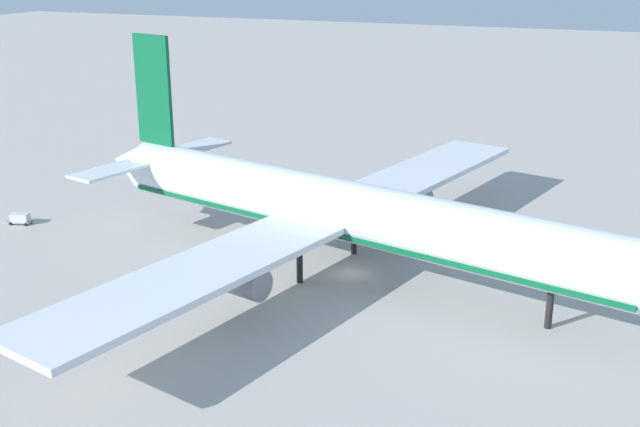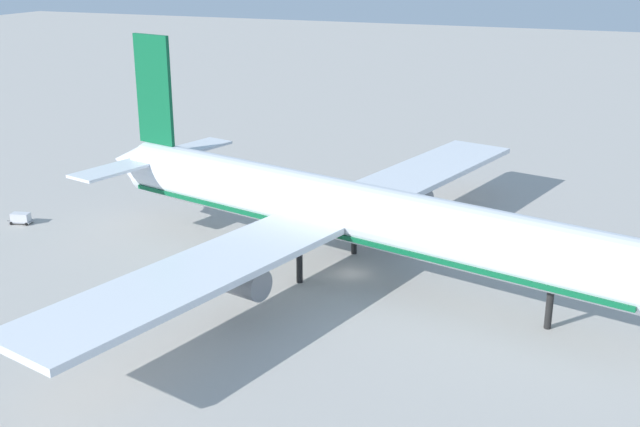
# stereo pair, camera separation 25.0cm
# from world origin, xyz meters

# --- Properties ---
(ground_plane) EXTENTS (600.00, 600.00, 0.00)m
(ground_plane) POSITION_xyz_m (0.00, 0.00, 0.00)
(ground_plane) COLOR #ADA8A0
(airliner) EXTENTS (76.69, 80.05, 24.71)m
(airliner) POSITION_xyz_m (-1.27, 0.44, 7.17)
(airliner) COLOR silver
(airliner) RESTS_ON ground
(baggage_cart_0) EXTENTS (3.53, 2.06, 1.46)m
(baggage_cart_0) POSITION_xyz_m (-46.72, -0.28, 0.80)
(baggage_cart_0) COLOR gray
(baggage_cart_0) RESTS_ON ground
(traffic_cone_0) EXTENTS (0.36, 0.36, 0.55)m
(traffic_cone_0) POSITION_xyz_m (-2.99, 44.32, 0.28)
(traffic_cone_0) COLOR orange
(traffic_cone_0) RESTS_ON ground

